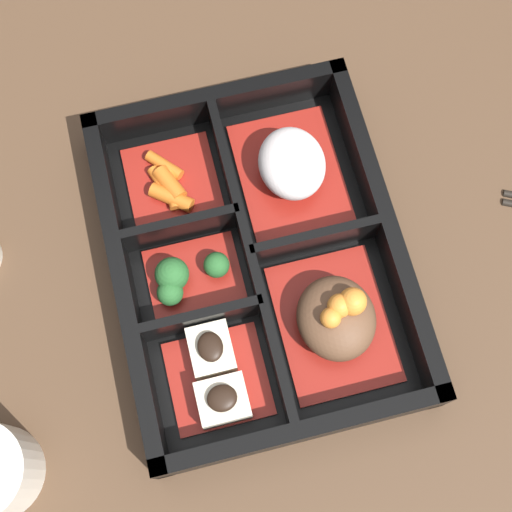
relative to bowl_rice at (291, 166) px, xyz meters
The scene contains 8 objects.
ground_plane 0.09m from the bowl_rice, 35.17° to the right, with size 3.00×3.00×0.00m, color #4C3523.
bento_base 0.09m from the bowl_rice, 35.17° to the right, with size 0.32×0.25×0.01m.
bento_rim 0.09m from the bowl_rice, 36.61° to the right, with size 0.32×0.25×0.05m.
bowl_rice is the anchor object (origin of this frame).
bowl_stew 0.14m from the bowl_rice, ahead, with size 0.12×0.09×0.06m.
bowl_carrots 0.11m from the bowl_rice, 98.66° to the right, with size 0.08×0.08×0.02m.
bowl_greens 0.14m from the bowl_rice, 56.75° to the right, with size 0.06×0.08×0.03m.
bowl_tofu 0.20m from the bowl_rice, 32.71° to the right, with size 0.08×0.08×0.04m.
Camera 1 is at (0.19, -0.05, 0.61)m, focal length 50.00 mm.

